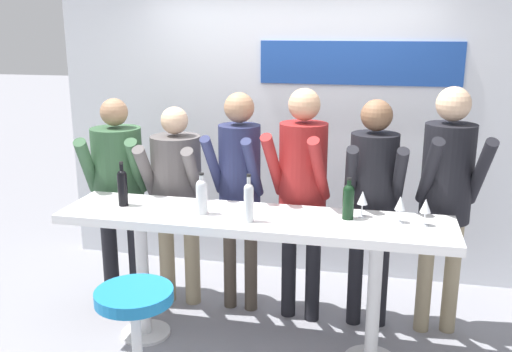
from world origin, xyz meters
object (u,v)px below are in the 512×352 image
object	(u,v)px
person_far_left	(118,179)
wine_bottle_3	(348,200)
person_center_left	(239,177)
wine_glass_2	(363,199)
wine_bottle_2	(202,195)
wine_bottle_0	(122,186)
tasting_table	(253,236)
bar_stool	(136,331)
person_center	(302,180)
person_center_right	(373,189)
person_left	(176,186)
wine_glass_0	(426,207)
wine_bottle_1	(248,200)
wine_glass_1	(400,204)
person_right	(447,184)

from	to	relation	value
person_far_left	wine_bottle_3	distance (m)	1.92
person_center_left	wine_glass_2	size ratio (longest dim) A/B	9.82
wine_bottle_2	wine_bottle_3	world-z (taller)	wine_bottle_2
wine_bottle_0	person_far_left	bearing A→B (deg)	119.42
tasting_table	wine_bottle_0	distance (m)	0.98
bar_stool	person_center_left	xyz separation A→B (m)	(0.26, 1.36, 0.57)
bar_stool	person_center	xyz separation A→B (m)	(0.75, 1.31, 0.59)
wine_bottle_3	person_center_left	bearing A→B (deg)	150.85
wine_bottle_3	person_center_right	bearing A→B (deg)	71.65
wine_bottle_0	bar_stool	bearing A→B (deg)	-61.94
person_left	person_center	xyz separation A→B (m)	(1.00, -0.05, 0.12)
person_center_right	wine_glass_0	size ratio (longest dim) A/B	9.71
person_center_right	wine_bottle_3	xyz separation A→B (m)	(-0.15, -0.44, 0.05)
wine_bottle_2	wine_glass_0	world-z (taller)	wine_bottle_2
wine_bottle_3	person_left	bearing A→B (deg)	160.77
person_far_left	wine_bottle_1	size ratio (longest dim) A/B	5.26
person_far_left	person_center_right	world-z (taller)	person_center_right
wine_glass_2	person_far_left	bearing A→B (deg)	168.07
person_center_left	wine_glass_1	xyz separation A→B (m)	(1.18, -0.48, 0.02)
person_right	wine_bottle_3	distance (m)	0.79
person_right	person_far_left	bearing A→B (deg)	170.14
bar_stool	wine_bottle_3	bearing A→B (deg)	38.28
person_center_right	wine_bottle_2	bearing A→B (deg)	-157.83
bar_stool	person_center	world-z (taller)	person_center
person_center_left	wine_bottle_2	distance (m)	0.60
wine_bottle_0	wine_bottle_1	bearing A→B (deg)	-8.31
tasting_table	wine_glass_2	distance (m)	0.77
person_center	wine_bottle_3	distance (m)	0.56
person_left	wine_glass_2	size ratio (longest dim) A/B	9.13
person_center	person_center_right	distance (m)	0.51
person_right	person_left	bearing A→B (deg)	169.99
tasting_table	wine_bottle_0	bearing A→B (deg)	179.12
wine_glass_0	wine_bottle_2	bearing A→B (deg)	-176.49
wine_bottle_1	wine_glass_2	bearing A→B (deg)	20.11
wine_bottle_0	wine_glass_0	xyz separation A→B (m)	(2.04, 0.03, -0.02)
person_center	wine_bottle_1	distance (m)	0.68
wine_glass_1	person_right	bearing A→B (deg)	54.56
bar_stool	wine_glass_0	distance (m)	1.91
wine_glass_0	tasting_table	bearing A→B (deg)	-177.43
person_far_left	person_right	size ratio (longest dim) A/B	0.92
bar_stool	wine_glass_0	bearing A→B (deg)	28.21
person_center	bar_stool	bearing A→B (deg)	-110.85
person_far_left	wine_glass_2	world-z (taller)	person_far_left
person_center_right	wine_glass_0	world-z (taller)	person_center_right
wine_bottle_0	wine_glass_2	distance (m)	1.65
person_center_right	wine_glass_0	xyz separation A→B (m)	(0.34, -0.46, 0.04)
bar_stool	wine_glass_2	world-z (taller)	wine_glass_2
tasting_table	person_right	distance (m)	1.41
tasting_table	bar_stool	world-z (taller)	tasting_table
wine_bottle_1	person_right	bearing A→B (deg)	27.07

